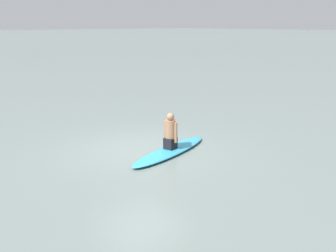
% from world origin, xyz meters
% --- Properties ---
extents(ground_plane, '(400.00, 400.00, 0.00)m').
position_xyz_m(ground_plane, '(0.00, 0.00, 0.00)').
color(ground_plane, slate).
extents(surfboard, '(1.40, 3.36, 0.13)m').
position_xyz_m(surfboard, '(0.82, 0.41, 0.07)').
color(surfboard, '#339EC6').
rests_on(surfboard, ground).
extents(person_paddler, '(0.44, 0.38, 1.00)m').
position_xyz_m(person_paddler, '(0.82, 0.41, 0.58)').
color(person_paddler, black).
rests_on(person_paddler, surfboard).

